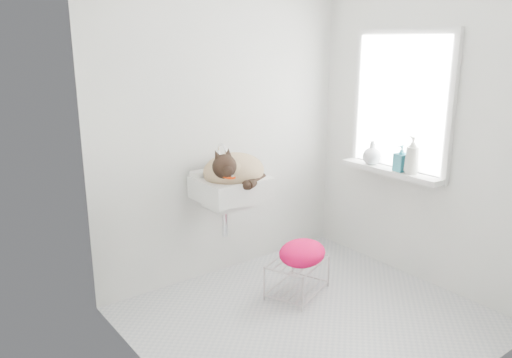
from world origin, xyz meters
TOP-DOWN VIEW (x-y plane):
  - floor at (0.00, 0.00)m, footprint 2.20×2.00m
  - back_wall at (0.00, 1.00)m, footprint 2.20×0.02m
  - right_wall at (1.10, 0.00)m, footprint 0.02×2.00m
  - left_wall at (-1.10, 0.00)m, footprint 0.02×2.00m
  - window_glass at (1.09, 0.20)m, footprint 0.01×0.80m
  - window_frame at (1.07, 0.20)m, footprint 0.04×0.90m
  - windowsill at (1.01, 0.20)m, footprint 0.16×0.88m
  - sink at (-0.13, 0.74)m, footprint 0.49×0.43m
  - faucet at (-0.13, 0.92)m, footprint 0.18×0.12m
  - cat at (-0.12, 0.72)m, footprint 0.55×0.49m
  - wire_rack at (0.17, 0.32)m, footprint 0.52×0.44m
  - towel at (0.16, 0.26)m, footprint 0.46×0.39m
  - bottle_a at (1.00, 0.01)m, footprint 0.12×0.12m
  - bottle_b at (1.00, 0.10)m, footprint 0.10×0.10m
  - bottle_c at (1.00, 0.39)m, footprint 0.19×0.19m

SIDE VIEW (x-z plane):
  - floor at x=0.00m, z-range -0.01..0.01m
  - wire_rack at x=0.17m, z-range 0.02..0.28m
  - towel at x=0.16m, z-range 0.21..0.37m
  - windowsill at x=1.01m, z-range 0.81..0.85m
  - sink at x=-0.13m, z-range 0.75..0.95m
  - bottle_a at x=1.00m, z-range 0.73..0.97m
  - bottle_b at x=1.00m, z-range 0.75..0.95m
  - bottle_c at x=1.00m, z-range 0.76..0.94m
  - cat at x=-0.12m, z-range 0.73..1.05m
  - faucet at x=-0.13m, z-range 0.90..1.08m
  - back_wall at x=0.00m, z-range 0.00..2.50m
  - right_wall at x=1.10m, z-range 0.00..2.50m
  - left_wall at x=-1.10m, z-range 0.00..2.50m
  - window_glass at x=1.09m, z-range 0.85..1.85m
  - window_frame at x=1.07m, z-range 0.80..1.90m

